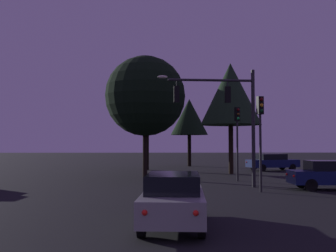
{
  "coord_description": "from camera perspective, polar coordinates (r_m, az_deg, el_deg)",
  "views": [
    {
      "loc": [
        0.63,
        -5.06,
        2.36
      ],
      "look_at": [
        1.37,
        17.87,
        3.45
      ],
      "focal_mm": 41.56,
      "sensor_mm": 36.0,
      "label": 1
    }
  ],
  "objects": [
    {
      "name": "car_crossing_right",
      "position": [
        22.19,
        23.17,
        -6.55
      ],
      "size": [
        4.74,
        2.02,
        1.52
      ],
      "color": "#0F1947",
      "rests_on": "ground"
    },
    {
      "name": "traffic_signal_mast_arm",
      "position": [
        21.84,
        8.56,
        2.72
      ],
      "size": [
        5.45,
        0.54,
        6.54
      ],
      "color": "#232326",
      "rests_on": "ground"
    },
    {
      "name": "tree_behind_sign",
      "position": [
        36.38,
        -3.19,
        3.0
      ],
      "size": [
        5.59,
        5.59,
        8.81
      ],
      "color": "black",
      "rests_on": "ground"
    },
    {
      "name": "car_far_lane",
      "position": [
        36.54,
        15.04,
        -5.09
      ],
      "size": [
        4.82,
        2.87,
        1.52
      ],
      "color": "#0F1947",
      "rests_on": "ground"
    },
    {
      "name": "car_nearside_lane",
      "position": [
        11.44,
        0.79,
        -10.59
      ],
      "size": [
        2.06,
        4.58,
        1.52
      ],
      "color": "gray",
      "rests_on": "ground"
    },
    {
      "name": "traffic_light_corner_right",
      "position": [
        19.91,
        13.4,
        0.21
      ],
      "size": [
        0.36,
        0.38,
        4.77
      ],
      "color": "#232326",
      "rests_on": "ground"
    },
    {
      "name": "tree_right_cluster",
      "position": [
        27.6,
        -3.36,
        4.4
      ],
      "size": [
        5.67,
        5.67,
        8.63
      ],
      "color": "black",
      "rests_on": "ground"
    },
    {
      "name": "tree_left_far",
      "position": [
        32.1,
        9.16,
        4.64
      ],
      "size": [
        4.94,
        4.94,
        9.01
      ],
      "color": "black",
      "rests_on": "ground"
    },
    {
      "name": "tree_center_horizon",
      "position": [
        42.51,
        3.14,
        1.31
      ],
      "size": [
        4.06,
        4.06,
        7.36
      ],
      "color": "black",
      "rests_on": "ground"
    },
    {
      "name": "ground_plane",
      "position": [
        29.66,
        -3.09,
        -7.29
      ],
      "size": [
        168.0,
        168.0,
        0.0
      ],
      "primitive_type": "plane",
      "color": "black",
      "rests_on": "ground"
    },
    {
      "name": "traffic_light_corner_left",
      "position": [
        25.64,
        10.14,
        -0.44
      ],
      "size": [
        0.36,
        0.38,
        4.79
      ],
      "color": "#232326",
      "rests_on": "ground"
    }
  ]
}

